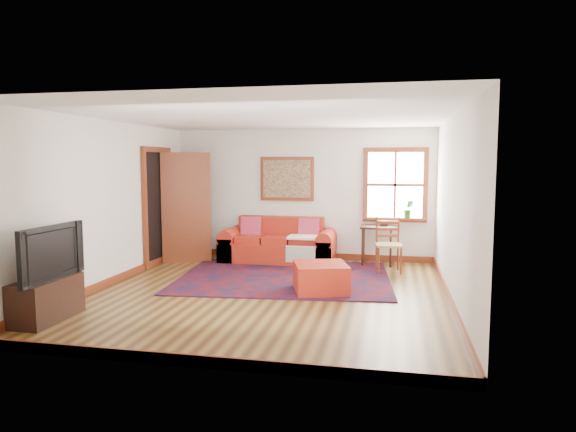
% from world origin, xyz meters
% --- Properties ---
extents(ground, '(5.50, 5.50, 0.00)m').
position_xyz_m(ground, '(0.00, 0.00, 0.00)').
color(ground, '#412811').
rests_on(ground, ground).
extents(room_envelope, '(5.04, 5.54, 2.52)m').
position_xyz_m(room_envelope, '(0.00, 0.02, 1.65)').
color(room_envelope, silver).
rests_on(room_envelope, ground).
extents(window, '(1.18, 0.20, 1.38)m').
position_xyz_m(window, '(1.78, 2.70, 1.31)').
color(window, white).
rests_on(window, ground).
extents(doorway, '(0.89, 1.08, 2.14)m').
position_xyz_m(doorway, '(-2.21, 1.78, 1.07)').
color(doorway, black).
rests_on(doorway, ground).
extents(framed_artwork, '(1.05, 0.07, 0.85)m').
position_xyz_m(framed_artwork, '(-0.30, 2.71, 1.55)').
color(framed_artwork, maroon).
rests_on(framed_artwork, ground).
extents(persian_rug, '(3.59, 2.99, 0.02)m').
position_xyz_m(persian_rug, '(0.01, 1.00, 0.01)').
color(persian_rug, '#510B0E').
rests_on(persian_rug, ground).
extents(red_leather_sofa, '(2.12, 0.88, 0.83)m').
position_xyz_m(red_leather_sofa, '(-0.38, 2.34, 0.28)').
color(red_leather_sofa, '#A92415').
rests_on(red_leather_sofa, ground).
extents(red_ottoman, '(0.91, 0.91, 0.42)m').
position_xyz_m(red_ottoman, '(0.72, 0.20, 0.21)').
color(red_ottoman, '#A92415').
rests_on(red_ottoman, ground).
extents(side_table, '(0.60, 0.45, 0.72)m').
position_xyz_m(side_table, '(1.45, 2.39, 0.59)').
color(side_table, black).
rests_on(side_table, ground).
extents(ladder_back_chair, '(0.48, 0.47, 0.93)m').
position_xyz_m(ladder_back_chair, '(1.65, 1.86, 0.50)').
color(ladder_back_chair, tan).
rests_on(ladder_back_chair, ground).
extents(media_cabinet, '(0.41, 0.91, 0.50)m').
position_xyz_m(media_cabinet, '(-2.28, -1.75, 0.25)').
color(media_cabinet, black).
rests_on(media_cabinet, ground).
extents(television, '(0.15, 1.12, 0.64)m').
position_xyz_m(television, '(-2.26, -1.78, 0.82)').
color(television, black).
rests_on(television, media_cabinet).
extents(candle_hurricane, '(0.12, 0.12, 0.18)m').
position_xyz_m(candle_hurricane, '(-2.23, -1.36, 0.59)').
color(candle_hurricane, silver).
rests_on(candle_hurricane, media_cabinet).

